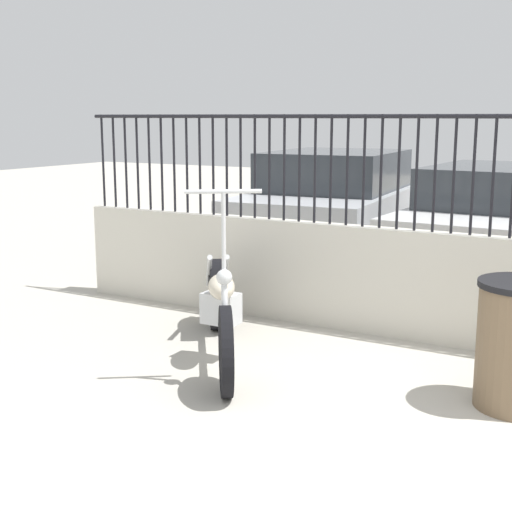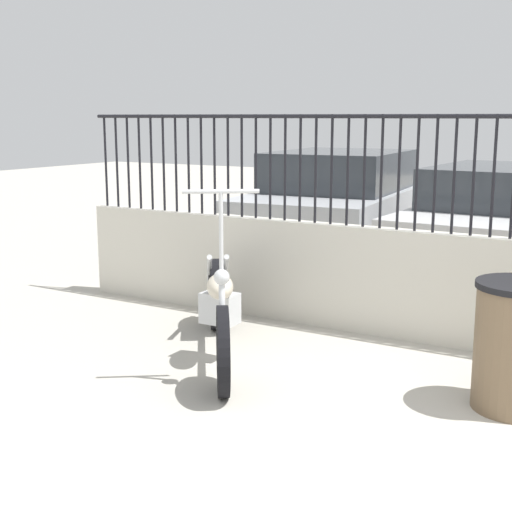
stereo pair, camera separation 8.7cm
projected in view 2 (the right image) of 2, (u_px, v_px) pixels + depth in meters
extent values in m
cylinder|color=black|center=(106.00, 161.00, 7.49)|extent=(0.02, 0.02, 0.95)
cylinder|color=black|center=(117.00, 161.00, 7.42)|extent=(0.02, 0.02, 0.95)
cylinder|color=black|center=(128.00, 162.00, 7.34)|extent=(0.02, 0.02, 0.95)
cylinder|color=black|center=(140.00, 162.00, 7.26)|extent=(0.02, 0.02, 0.95)
cylinder|color=black|center=(152.00, 163.00, 7.19)|extent=(0.02, 0.02, 0.95)
cylinder|color=black|center=(164.00, 163.00, 7.11)|extent=(0.02, 0.02, 0.95)
cylinder|color=black|center=(176.00, 164.00, 7.04)|extent=(0.02, 0.02, 0.95)
cylinder|color=black|center=(189.00, 164.00, 6.96)|extent=(0.02, 0.02, 0.95)
cylinder|color=black|center=(201.00, 165.00, 6.88)|extent=(0.02, 0.02, 0.95)
cylinder|color=black|center=(215.00, 165.00, 6.81)|extent=(0.02, 0.02, 0.95)
cylinder|color=black|center=(228.00, 166.00, 6.73)|extent=(0.02, 0.02, 0.95)
cylinder|color=black|center=(242.00, 166.00, 6.66)|extent=(0.02, 0.02, 0.95)
cylinder|color=black|center=(256.00, 167.00, 6.58)|extent=(0.02, 0.02, 0.95)
cylinder|color=black|center=(270.00, 167.00, 6.51)|extent=(0.02, 0.02, 0.95)
cylinder|color=black|center=(285.00, 168.00, 6.43)|extent=(0.02, 0.02, 0.95)
cylinder|color=black|center=(300.00, 169.00, 6.35)|extent=(0.02, 0.02, 0.95)
cylinder|color=black|center=(316.00, 169.00, 6.28)|extent=(0.02, 0.02, 0.95)
cylinder|color=black|center=(331.00, 170.00, 6.20)|extent=(0.02, 0.02, 0.95)
cylinder|color=black|center=(348.00, 171.00, 6.13)|extent=(0.02, 0.02, 0.95)
cylinder|color=black|center=(364.00, 171.00, 6.05)|extent=(0.02, 0.02, 0.95)
cylinder|color=black|center=(381.00, 172.00, 5.97)|extent=(0.02, 0.02, 0.95)
cylinder|color=black|center=(399.00, 173.00, 5.90)|extent=(0.02, 0.02, 0.95)
cylinder|color=black|center=(417.00, 173.00, 5.82)|extent=(0.02, 0.02, 0.95)
cylinder|color=black|center=(435.00, 174.00, 5.75)|extent=(0.02, 0.02, 0.95)
cylinder|color=black|center=(454.00, 175.00, 5.67)|extent=(0.02, 0.02, 0.95)
cylinder|color=black|center=(474.00, 176.00, 5.59)|extent=(0.02, 0.02, 0.95)
cylinder|color=black|center=(494.00, 176.00, 5.52)|extent=(0.02, 0.02, 0.95)
cylinder|color=black|center=(223.00, 351.00, 4.80)|extent=(0.42, 0.56, 0.62)
cylinder|color=black|center=(217.00, 294.00, 6.35)|extent=(0.47, 0.59, 0.63)
cylinder|color=#38383D|center=(220.00, 319.00, 5.58)|extent=(0.88, 1.22, 0.06)
cube|color=silver|center=(220.00, 308.00, 5.51)|extent=(0.28, 0.18, 0.24)
ellipsoid|color=beige|center=(220.00, 287.00, 5.35)|extent=(0.39, 0.44, 0.18)
cube|color=black|center=(218.00, 282.00, 6.02)|extent=(0.29, 0.32, 0.06)
cylinder|color=silver|center=(222.00, 312.00, 4.84)|extent=(0.16, 0.21, 0.51)
sphere|color=silver|center=(222.00, 277.00, 4.86)|extent=(0.11, 0.11, 0.11)
cylinder|color=silver|center=(221.00, 233.00, 4.83)|extent=(0.03, 0.03, 0.56)
cylinder|color=silver|center=(221.00, 191.00, 4.78)|extent=(0.44, 0.32, 0.03)
cylinder|color=silver|center=(209.00, 271.00, 6.25)|extent=(0.49, 0.67, 0.45)
cylinder|color=silver|center=(225.00, 271.00, 6.26)|extent=(0.49, 0.67, 0.45)
cylinder|color=black|center=(321.00, 217.00, 11.15)|extent=(0.16, 0.65, 0.64)
cylinder|color=black|center=(423.00, 224.00, 10.47)|extent=(0.16, 0.65, 0.64)
cylinder|color=black|center=(249.00, 243.00, 8.88)|extent=(0.16, 0.65, 0.64)
cylinder|color=black|center=(374.00, 253.00, 8.20)|extent=(0.16, 0.65, 0.64)
cube|color=#B7BABF|center=(344.00, 213.00, 9.63)|extent=(2.06, 4.27, 0.68)
cube|color=#2D3338|center=(340.00, 170.00, 9.33)|extent=(1.71, 2.11, 0.50)
cylinder|color=black|center=(471.00, 233.00, 9.59)|extent=(0.14, 0.64, 0.64)
cylinder|color=black|center=(404.00, 265.00, 7.56)|extent=(0.14, 0.64, 0.64)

